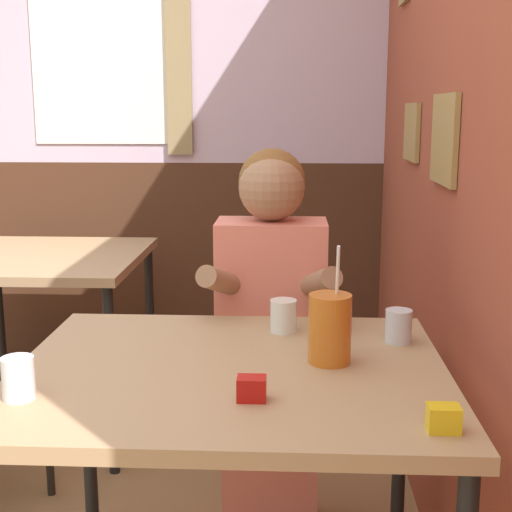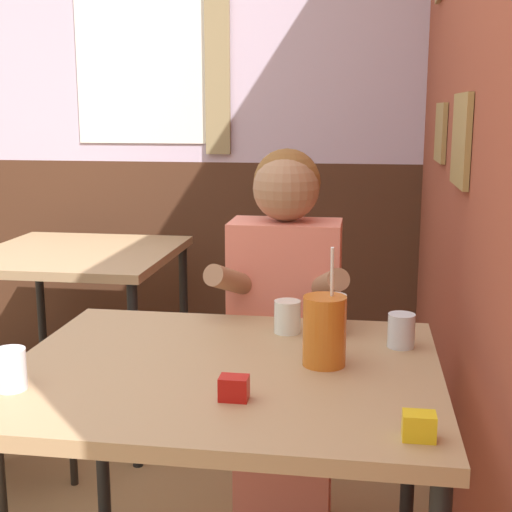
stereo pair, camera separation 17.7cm
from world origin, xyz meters
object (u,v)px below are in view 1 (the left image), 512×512
main_table (231,395)px  background_table (44,273)px  cocktail_pitcher (330,328)px  person_seated (271,336)px

main_table → background_table: bearing=124.9°
background_table → cocktail_pitcher: cocktail_pitcher is taller
main_table → background_table: same height
main_table → background_table: 1.56m
background_table → cocktail_pitcher: 1.67m
person_seated → cocktail_pitcher: 0.60m
person_seated → cocktail_pitcher: person_seated is taller
background_table → person_seated: size_ratio=0.67×
background_table → cocktail_pitcher: bearing=-47.7°
main_table → cocktail_pitcher: cocktail_pitcher is taller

